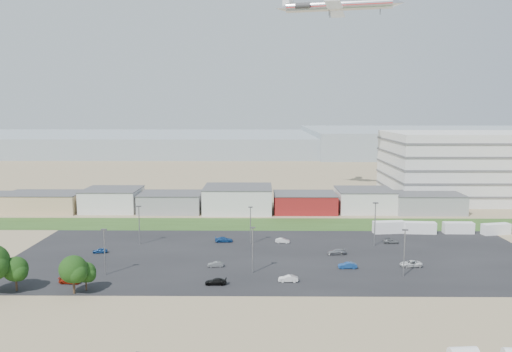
{
  "coord_description": "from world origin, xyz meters",
  "views": [
    {
      "loc": [
        1.48,
        -91.26,
        33.58
      ],
      "look_at": [
        0.44,
        22.0,
        18.33
      ],
      "focal_mm": 35.0,
      "sensor_mm": 36.0,
      "label": 1
    }
  ],
  "objects_px": {
    "parked_car_10": "(70,280)",
    "parked_car_11": "(283,241)",
    "parked_car_13": "(288,279)",
    "box_trailer_a": "(389,227)",
    "parked_car_6": "(224,240)",
    "parked_car_12": "(336,252)",
    "airliner": "(338,6)",
    "parked_car_4": "(216,264)",
    "parked_car_5": "(100,251)",
    "parked_car_3": "(216,282)",
    "parked_car_0": "(411,264)",
    "parked_car_1": "(348,265)",
    "parked_car_8": "(391,241)"
  },
  "relations": [
    {
      "from": "parked_car_13",
      "to": "parked_car_10",
      "type": "bearing_deg",
      "value": -88.73
    },
    {
      "from": "parked_car_8",
      "to": "parked_car_11",
      "type": "relative_size",
      "value": 1.03
    },
    {
      "from": "parked_car_5",
      "to": "parked_car_12",
      "type": "xyz_separation_m",
      "value": [
        55.39,
        -0.75,
        0.05
      ]
    },
    {
      "from": "box_trailer_a",
      "to": "parked_car_0",
      "type": "xyz_separation_m",
      "value": [
        -2.77,
        -29.42,
        -0.96
      ]
    },
    {
      "from": "parked_car_12",
      "to": "parked_car_11",
      "type": "bearing_deg",
      "value": -134.4
    },
    {
      "from": "parked_car_11",
      "to": "parked_car_13",
      "type": "height_order",
      "value": "parked_car_13"
    },
    {
      "from": "parked_car_11",
      "to": "parked_car_13",
      "type": "bearing_deg",
      "value": -173.0
    },
    {
      "from": "parked_car_6",
      "to": "parked_car_10",
      "type": "relative_size",
      "value": 1.08
    },
    {
      "from": "parked_car_6",
      "to": "parked_car_3",
      "type": "bearing_deg",
      "value": 175.56
    },
    {
      "from": "parked_car_4",
      "to": "parked_car_6",
      "type": "distance_m",
      "value": 20.05
    },
    {
      "from": "box_trailer_a",
      "to": "parked_car_13",
      "type": "xyz_separation_m",
      "value": [
        -29.61,
        -39.08,
        -0.97
      ]
    },
    {
      "from": "parked_car_8",
      "to": "parked_car_12",
      "type": "bearing_deg",
      "value": 127.98
    },
    {
      "from": "parked_car_1",
      "to": "parked_car_5",
      "type": "bearing_deg",
      "value": -101.49
    },
    {
      "from": "parked_car_11",
      "to": "parked_car_8",
      "type": "bearing_deg",
      "value": -83.4
    },
    {
      "from": "parked_car_0",
      "to": "parked_car_1",
      "type": "distance_m",
      "value": 13.84
    },
    {
      "from": "parked_car_3",
      "to": "parked_car_5",
      "type": "relative_size",
      "value": 1.23
    },
    {
      "from": "parked_car_1",
      "to": "parked_car_12",
      "type": "relative_size",
      "value": 0.93
    },
    {
      "from": "airliner",
      "to": "parked_car_13",
      "type": "bearing_deg",
      "value": -91.39
    },
    {
      "from": "parked_car_3",
      "to": "parked_car_4",
      "type": "height_order",
      "value": "parked_car_3"
    },
    {
      "from": "parked_car_10",
      "to": "parked_car_5",
      "type": "bearing_deg",
      "value": 7.35
    },
    {
      "from": "parked_car_4",
      "to": "parked_car_5",
      "type": "relative_size",
      "value": 1.0
    },
    {
      "from": "parked_car_10",
      "to": "parked_car_13",
      "type": "relative_size",
      "value": 1.09
    },
    {
      "from": "parked_car_6",
      "to": "airliner",
      "type": "bearing_deg",
      "value": -37.2
    },
    {
      "from": "airliner",
      "to": "parked_car_8",
      "type": "relative_size",
      "value": 12.43
    },
    {
      "from": "parked_car_0",
      "to": "parked_car_8",
      "type": "distance_m",
      "value": 18.68
    },
    {
      "from": "parked_car_3",
      "to": "parked_car_13",
      "type": "distance_m",
      "value": 14.15
    },
    {
      "from": "parked_car_6",
      "to": "parked_car_12",
      "type": "xyz_separation_m",
      "value": [
        26.98,
        -10.73,
        -0.03
      ]
    },
    {
      "from": "parked_car_5",
      "to": "parked_car_12",
      "type": "height_order",
      "value": "parked_car_12"
    },
    {
      "from": "parked_car_3",
      "to": "parked_car_6",
      "type": "xyz_separation_m",
      "value": [
        -0.72,
        30.99,
        0.05
      ]
    },
    {
      "from": "parked_car_4",
      "to": "parked_car_12",
      "type": "xyz_separation_m",
      "value": [
        27.3,
        9.32,
        0.07
      ]
    },
    {
      "from": "parked_car_4",
      "to": "parked_car_6",
      "type": "height_order",
      "value": "parked_car_6"
    },
    {
      "from": "box_trailer_a",
      "to": "parked_car_5",
      "type": "height_order",
      "value": "box_trailer_a"
    },
    {
      "from": "parked_car_1",
      "to": "parked_car_10",
      "type": "relative_size",
      "value": 0.95
    },
    {
      "from": "parked_car_13",
      "to": "box_trailer_a",
      "type": "bearing_deg",
      "value": 142.36
    },
    {
      "from": "parked_car_10",
      "to": "parked_car_0",
      "type": "bearing_deg",
      "value": -75.66
    },
    {
      "from": "box_trailer_a",
      "to": "parked_car_8",
      "type": "bearing_deg",
      "value": -108.63
    },
    {
      "from": "parked_car_1",
      "to": "parked_car_3",
      "type": "xyz_separation_m",
      "value": [
        -27.11,
        -10.13,
        -0.05
      ]
    },
    {
      "from": "parked_car_5",
      "to": "parked_car_12",
      "type": "relative_size",
      "value": 0.79
    },
    {
      "from": "parked_car_8",
      "to": "parked_car_12",
      "type": "distance_m",
      "value": 18.1
    },
    {
      "from": "box_trailer_a",
      "to": "parked_car_3",
      "type": "distance_m",
      "value": 59.77
    },
    {
      "from": "parked_car_3",
      "to": "parked_car_13",
      "type": "relative_size",
      "value": 1.08
    },
    {
      "from": "parked_car_0",
      "to": "parked_car_5",
      "type": "bearing_deg",
      "value": -101.03
    },
    {
      "from": "parked_car_4",
      "to": "parked_car_12",
      "type": "height_order",
      "value": "parked_car_12"
    },
    {
      "from": "parked_car_5",
      "to": "parked_car_10",
      "type": "distance_m",
      "value": 20.6
    },
    {
      "from": "parked_car_10",
      "to": "parked_car_11",
      "type": "distance_m",
      "value": 52.08
    },
    {
      "from": "parked_car_5",
      "to": "parked_car_4",
      "type": "bearing_deg",
      "value": 63.65
    },
    {
      "from": "box_trailer_a",
      "to": "parked_car_13",
      "type": "relative_size",
      "value": 2.23
    },
    {
      "from": "parked_car_5",
      "to": "parked_car_8",
      "type": "bearing_deg",
      "value": 90.68
    },
    {
      "from": "parked_car_3",
      "to": "parked_car_12",
      "type": "height_order",
      "value": "parked_car_12"
    },
    {
      "from": "airliner",
      "to": "parked_car_12",
      "type": "distance_m",
      "value": 99.87
    }
  ]
}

